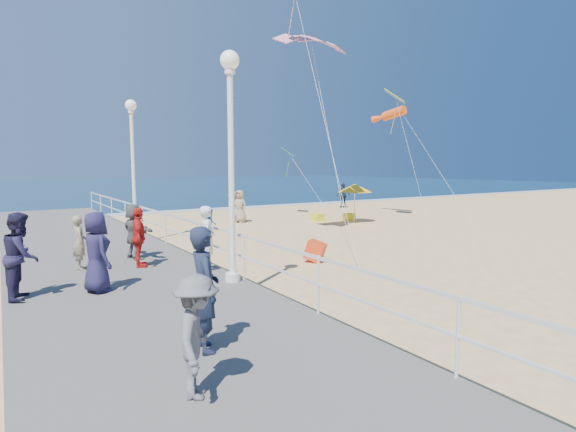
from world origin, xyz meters
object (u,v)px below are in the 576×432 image
spectator_5 (134,231)px  box_kite (315,253)px  beach_chair_right (349,217)px  spectator_4 (96,252)px  spectator_3 (139,237)px  woman_holding_toddler (208,238)px  beach_chair_left (318,217)px  beach_walker_c (240,206)px  toddler_held (211,223)px  beach_walker_a (233,207)px  spectator_7 (21,256)px  lamp_post_mid (231,143)px  beach_umbrella (355,188)px  spectator_0 (204,289)px  spectator_6 (80,242)px  beach_walker_b (343,195)px  lamp_post_far (133,152)px  spectator_2 (197,336)px

spectator_5 → box_kite: spectator_5 is taller
beach_chair_right → box_kite: bearing=-135.9°
spectator_4 → spectator_3: bearing=-48.8°
woman_holding_toddler → beach_chair_left: woman_holding_toddler is taller
beach_walker_c → box_kite: size_ratio=3.01×
toddler_held → box_kite: bearing=-58.4°
spectator_4 → beach_chair_left: 16.91m
beach_walker_a → spectator_7: bearing=164.3°
box_kite → beach_chair_left: bearing=14.9°
lamp_post_mid → beach_umbrella: bearing=37.9°
spectator_0 → spectator_6: 6.75m
beach_chair_right → spectator_0: bearing=-136.6°
spectator_7 → beach_walker_c: size_ratio=0.99×
spectator_3 → beach_chair_right: size_ratio=2.95×
lamp_post_mid → spectator_3: size_ratio=3.28×
lamp_post_mid → spectator_7: lamp_post_mid is taller
spectator_5 → spectator_6: bearing=101.0°
spectator_7 → beach_chair_left: bearing=-43.6°
box_kite → beach_umbrella: beach_umbrella is taller
spectator_3 → spectator_7: spectator_7 is taller
woman_holding_toddler → spectator_3: (-1.42, 1.36, -0.04)m
spectator_3 → beach_walker_b: 23.22m
spectator_4 → spectator_0: bearing=177.4°
woman_holding_toddler → beach_chair_left: (10.68, 9.57, -1.05)m
lamp_post_mid → spectator_7: 4.99m
lamp_post_far → spectator_2: size_ratio=3.61×
spectator_6 → beach_walker_b: 24.02m
beach_walker_b → beach_walker_c: size_ratio=1.02×
spectator_5 → box_kite: 5.66m
spectator_3 → spectator_4: spectator_4 is taller
beach_walker_b → box_kite: beach_walker_b is taller
beach_walker_b → beach_chair_right: 8.08m
lamp_post_far → spectator_2: bearing=-101.2°
lamp_post_mid → spectator_4: (-2.86, 0.79, -2.38)m
spectator_7 → beach_walker_b: 26.42m
beach_walker_a → beach_walker_b: (10.82, 3.48, 0.05)m
spectator_5 → beach_chair_left: bearing=-71.1°
spectator_6 → beach_chair_left: (13.47, 7.64, -0.92)m
spectator_6 → beach_walker_b: (20.02, 13.28, -0.20)m
spectator_2 → beach_walker_b: size_ratio=0.80×
spectator_0 → spectator_2: 1.36m
spectator_2 → beach_walker_a: size_ratio=0.84×
spectator_2 → beach_chair_right: size_ratio=2.68×
spectator_6 → spectator_0: bearing=-170.3°
lamp_post_mid → spectator_6: bearing=130.9°
spectator_6 → beach_walker_a: spectator_6 is taller
spectator_0 → box_kite: (6.11, 5.58, -1.03)m
spectator_6 → lamp_post_far: bearing=-23.2°
beach_walker_b → beach_umbrella: beach_umbrella is taller
lamp_post_far → beach_walker_a: size_ratio=3.05×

